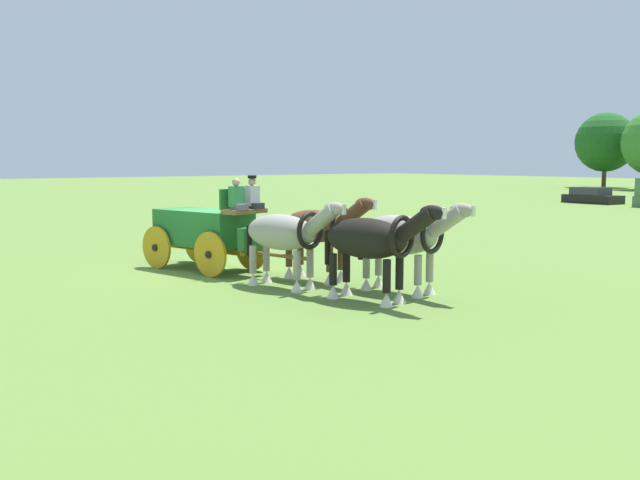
% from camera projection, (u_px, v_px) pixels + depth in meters
% --- Properties ---
extents(ground_plane, '(220.00, 220.00, 0.00)m').
position_uv_depth(ground_plane, '(204.00, 269.00, 19.99)').
color(ground_plane, olive).
extents(show_wagon, '(5.90, 2.44, 2.74)m').
position_uv_depth(show_wagon, '(207.00, 229.00, 19.74)').
color(show_wagon, '#236B2D').
rests_on(show_wagon, ground).
extents(draft_horse_rear_near, '(3.01, 1.30, 2.24)m').
position_uv_depth(draft_horse_rear_near, '(319.00, 229.00, 17.91)').
color(draft_horse_rear_near, brown).
rests_on(draft_horse_rear_near, ground).
extents(draft_horse_rear_off, '(3.12, 1.36, 2.19)m').
position_uv_depth(draft_horse_rear_off, '(285.00, 235.00, 16.92)').
color(draft_horse_rear_off, '#9E998E').
rests_on(draft_horse_rear_off, ground).
extents(draft_horse_lead_near, '(3.09, 1.40, 2.21)m').
position_uv_depth(draft_horse_lead_near, '(403.00, 237.00, 16.27)').
color(draft_horse_lead_near, '#9E998E').
rests_on(draft_horse_lead_near, ground).
extents(draft_horse_lead_off, '(3.11, 1.38, 2.23)m').
position_uv_depth(draft_horse_lead_off, '(371.00, 241.00, 15.27)').
color(draft_horse_lead_off, black).
rests_on(draft_horse_lead_off, ground).
extents(parked_vehicle_a, '(4.16, 2.20, 1.19)m').
position_uv_depth(parked_vehicle_a, '(592.00, 196.00, 50.89)').
color(parked_vehicle_a, black).
rests_on(parked_vehicle_a, ground).
extents(tree_a, '(6.89, 6.89, 8.73)m').
position_uv_depth(tree_a, '(606.00, 142.00, 80.34)').
color(tree_a, brown).
rests_on(tree_a, ground).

